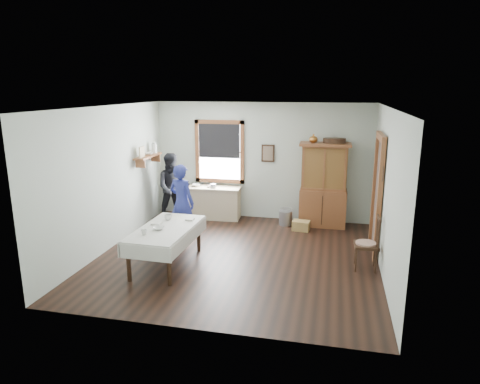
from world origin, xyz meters
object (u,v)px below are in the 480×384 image
(spindle_chair, at_px, (367,243))
(pail, at_px, (286,218))
(dining_table, at_px, (167,246))
(work_counter, at_px, (213,203))
(wicker_basket, at_px, (301,226))
(figure_dark, at_px, (173,190))
(china_hutch, at_px, (323,185))
(woman_blue, at_px, (182,205))

(spindle_chair, bearing_deg, pail, 125.00)
(dining_table, bearing_deg, work_counter, 89.65)
(dining_table, relative_size, wicker_basket, 4.72)
(wicker_basket, distance_m, figure_dark, 3.01)
(wicker_basket, height_order, figure_dark, figure_dark)
(china_hutch, xyz_separation_m, woman_blue, (-2.74, -1.51, -0.21))
(wicker_basket, distance_m, woman_blue, 2.63)
(spindle_chair, bearing_deg, dining_table, -172.53)
(china_hutch, xyz_separation_m, figure_dark, (-3.37, -0.36, -0.20))
(work_counter, bearing_deg, pail, -7.02)
(china_hutch, distance_m, spindle_chair, 2.42)
(china_hutch, bearing_deg, pail, -172.65)
(work_counter, xyz_separation_m, spindle_chair, (3.36, -2.25, 0.09))
(work_counter, height_order, figure_dark, figure_dark)
(woman_blue, bearing_deg, china_hutch, -133.20)
(work_counter, height_order, woman_blue, woman_blue)
(work_counter, xyz_separation_m, china_hutch, (2.55, -0.01, 0.55))
(pail, bearing_deg, dining_table, -123.26)
(pail, xyz_separation_m, figure_dark, (-2.57, -0.24, 0.57))
(dining_table, bearing_deg, china_hutch, 47.57)
(work_counter, distance_m, spindle_chair, 4.04)
(china_hutch, relative_size, wicker_basket, 5.14)
(china_hutch, xyz_separation_m, spindle_chair, (0.81, -2.24, -0.46))
(spindle_chair, bearing_deg, work_counter, 144.01)
(china_hutch, bearing_deg, figure_dark, -174.86)
(dining_table, relative_size, figure_dark, 1.17)
(pail, bearing_deg, wicker_basket, -41.00)
(spindle_chair, relative_size, figure_dark, 0.65)
(spindle_chair, xyz_separation_m, wicker_basket, (-1.23, 1.80, -0.37))
(work_counter, xyz_separation_m, pail, (1.75, -0.13, -0.22))
(dining_table, height_order, spindle_chair, spindle_chair)
(dining_table, xyz_separation_m, spindle_chair, (3.37, 0.57, 0.13))
(china_hutch, distance_m, woman_blue, 3.14)
(work_counter, height_order, wicker_basket, work_counter)
(dining_table, height_order, figure_dark, figure_dark)
(dining_table, distance_m, spindle_chair, 3.42)
(dining_table, height_order, woman_blue, woman_blue)
(pail, distance_m, wicker_basket, 0.50)
(wicker_basket, bearing_deg, work_counter, 167.92)
(china_hutch, height_order, woman_blue, china_hutch)
(dining_table, bearing_deg, wicker_basket, 47.87)
(work_counter, bearing_deg, china_hutch, -3.09)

